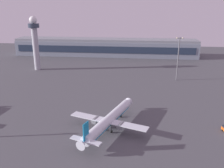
% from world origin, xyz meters
% --- Properties ---
extents(ground_plane, '(416.00, 416.00, 0.00)m').
position_xyz_m(ground_plane, '(0.00, 0.00, 0.00)').
color(ground_plane, '#4C4C51').
extents(terminal_building, '(174.30, 22.40, 16.40)m').
position_xyz_m(terminal_building, '(-18.88, 143.52, 8.09)').
color(terminal_building, gray).
rests_on(terminal_building, ground).
extents(control_tower, '(8.00, 8.00, 40.05)m').
position_xyz_m(control_tower, '(-63.70, 83.72, 23.08)').
color(control_tower, '#A8A8B2').
rests_on(control_tower, ground).
extents(airplane_far_stand, '(32.41, 41.18, 10.89)m').
position_xyz_m(airplane_far_stand, '(2.43, -4.71, 4.12)').
color(airplane_far_stand, silver).
rests_on(airplane_far_stand, ground).
extents(apron_light_central, '(4.80, 0.90, 28.38)m').
position_xyz_m(apron_light_central, '(38.98, 67.31, 16.06)').
color(apron_light_central, slate).
rests_on(apron_light_central, ground).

